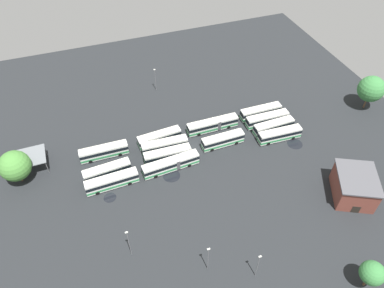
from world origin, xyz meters
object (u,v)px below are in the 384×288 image
at_px(bus_row1_slot2, 223,140).
at_px(maintenance_shelter, 26,158).
at_px(bus_row0_slot2, 274,126).
at_px(bus_row2_slot1, 165,145).
at_px(bus_row2_slot3, 171,164).
at_px(bus_row1_slot0, 213,125).
at_px(bus_row0_slot3, 280,135).
at_px(bus_row3_slot0, 104,152).
at_px(bus_row2_slot2, 167,155).
at_px(lamp_post_far_corner, 208,258).
at_px(bus_row0_slot1, 267,119).
at_px(depot_building, 354,186).
at_px(tree_east_edge, 372,273).
at_px(lamp_post_by_building, 155,79).
at_px(tree_northeast, 371,89).
at_px(bus_row3_slot2, 107,171).
at_px(bus_row2_slot0, 159,138).
at_px(tree_north_edge, 15,166).
at_px(bus_row0_slot0, 261,112).
at_px(lamp_post_mid_lot, 129,243).
at_px(lamp_post_near_entrance, 258,265).

height_order(bus_row1_slot2, maintenance_shelter, maintenance_shelter).
height_order(bus_row0_slot2, bus_row2_slot1, same).
bearing_deg(bus_row2_slot3, bus_row1_slot2, -166.92).
relative_size(bus_row0_slot2, bus_row1_slot0, 0.80).
relative_size(bus_row0_slot3, bus_row3_slot0, 0.98).
height_order(bus_row2_slot2, bus_row3_slot0, same).
xyz_separation_m(bus_row1_slot2, lamp_post_far_corner, (16.39, 30.95, 2.47)).
xyz_separation_m(bus_row3_slot0, lamp_post_far_corner, (-13.82, 37.26, 2.47)).
height_order(bus_row0_slot1, depot_building, depot_building).
bearing_deg(tree_east_edge, lamp_post_by_building, -74.38).
bearing_deg(depot_building, lamp_post_far_corner, 8.54).
bearing_deg(tree_northeast, depot_building, 46.91).
xyz_separation_m(depot_building, lamp_post_by_building, (31.69, -54.94, 0.93)).
bearing_deg(bus_row3_slot2, lamp_post_far_corner, 115.02).
xyz_separation_m(bus_row2_slot3, tree_northeast, (-61.14, -4.10, 4.89)).
relative_size(bus_row0_slot2, bus_row2_slot0, 0.98).
relative_size(bus_row0_slot2, bus_row3_slot0, 0.94).
height_order(maintenance_shelter, lamp_post_by_building, lamp_post_by_building).
relative_size(bus_row3_slot2, lamp_post_by_building, 1.55).
bearing_deg(bus_row2_slot2, lamp_post_by_building, -99.96).
xyz_separation_m(bus_row0_slot1, bus_row3_slot0, (45.21, -2.70, -0.00)).
xyz_separation_m(bus_row0_slot2, depot_building, (-6.50, 25.49, 1.42)).
height_order(bus_row1_slot0, tree_north_edge, tree_north_edge).
bearing_deg(lamp_post_by_building, bus_row2_slot3, 80.85).
bearing_deg(bus_row0_slot0, tree_northeast, 168.14).
relative_size(bus_row0_slot1, tree_northeast, 1.18).
distance_m(maintenance_shelter, lamp_post_by_building, 43.93).
bearing_deg(bus_row1_slot2, lamp_post_mid_lot, 37.54).
height_order(bus_row0_slot2, tree_north_edge, tree_north_edge).
bearing_deg(bus_row0_slot2, maintenance_shelter, -7.39).
distance_m(bus_row0_slot0, tree_northeast, 32.09).
bearing_deg(bus_row0_slot1, lamp_post_near_entrance, 59.34).
bearing_deg(bus_row0_slot3, bus_row2_slot2, -5.58).
bearing_deg(tree_north_edge, bus_row3_slot2, 164.43).
bearing_deg(bus_row0_slot2, tree_northeast, -179.49).
bearing_deg(bus_row0_slot1, bus_row3_slot0, -3.42).
relative_size(bus_row2_slot0, bus_row2_slot2, 0.98).
bearing_deg(bus_row0_slot0, lamp_post_far_corner, 50.67).
relative_size(bus_row1_slot0, bus_row2_slot1, 1.19).
height_order(bus_row1_slot0, bus_row2_slot0, same).
relative_size(bus_row2_slot2, bus_row2_slot3, 0.83).
bearing_deg(tree_east_edge, bus_row0_slot1, -95.24).
bearing_deg(tree_northeast, bus_row0_slot0, -11.86).
height_order(maintenance_shelter, tree_east_edge, tree_east_edge).
bearing_deg(depot_building, bus_row2_slot1, -37.79).
distance_m(bus_row0_slot0, bus_row0_slot1, 3.45).
xyz_separation_m(bus_row2_slot3, bus_row3_slot2, (15.23, -3.06, -0.00)).
bearing_deg(bus_row2_slot0, lamp_post_mid_lot, 63.97).
bearing_deg(bus_row1_slot2, lamp_post_far_corner, 62.10).
height_order(bus_row0_slot0, bus_row2_slot2, same).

